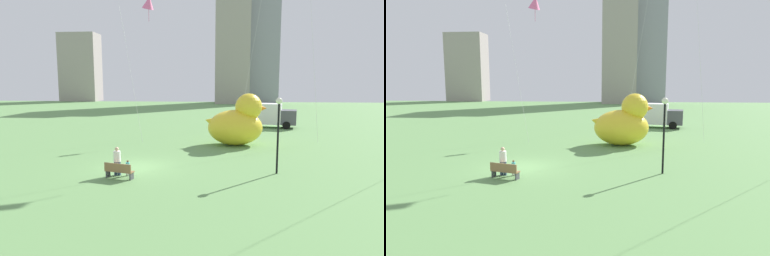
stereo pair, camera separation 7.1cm
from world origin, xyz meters
The scene contains 9 objects.
ground_plane centered at (0.00, 0.00, 0.00)m, with size 140.00×140.00×0.00m, color #639353.
park_bench centered at (-0.44, -2.58, 0.48)m, with size 1.76×0.88×0.90m.
person_adult centered at (-0.73, -1.91, 0.93)m, with size 0.41×0.41×1.68m.
person_child centered at (-0.10, -1.92, 0.51)m, with size 0.23×0.23×0.92m.
giant_inflatable_duck centered at (6.70, 8.15, 1.90)m, with size 5.38×3.45×4.46m.
lamppost centered at (8.64, -0.74, 3.15)m, with size 0.38×0.38×4.53m.
box_truck centered at (10.95, 19.88, 1.45)m, with size 6.51×3.61×2.85m.
city_skyline centered at (3.26, 68.06, 15.96)m, with size 58.83×13.77×35.48m.
kite_pink centered at (-1.56, 11.45, 12.71)m, with size 3.77×3.78×13.44m.
Camera 2 is at (5.32, -20.46, 5.46)m, focal length 31.21 mm.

